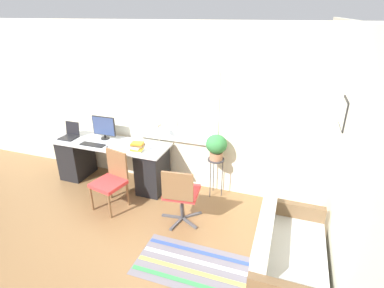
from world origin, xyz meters
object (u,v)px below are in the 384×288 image
(monitor, at_px, (104,127))
(potted_plant, at_px, (216,146))
(mouse, at_px, (107,146))
(desk_lamp, at_px, (159,130))
(couch_loveseat, at_px, (285,260))
(plant_stand, at_px, (216,163))
(keyboard, at_px, (93,145))
(book_stack, at_px, (137,147))
(laptop, at_px, (70,134))
(desk_chair_wooden, at_px, (111,179))
(office_chair_swivel, at_px, (181,193))

(monitor, height_order, potted_plant, monitor)
(monitor, xyz_separation_m, mouse, (0.24, -0.31, -0.20))
(monitor, distance_m, desk_lamp, 1.05)
(couch_loveseat, distance_m, plant_stand, 1.87)
(monitor, height_order, keyboard, monitor)
(keyboard, height_order, book_stack, book_stack)
(laptop, relative_size, mouse, 4.80)
(keyboard, bearing_deg, desk_lamp, 15.83)
(laptop, bearing_deg, plant_stand, 4.81)
(mouse, height_order, couch_loveseat, mouse)
(mouse, distance_m, couch_loveseat, 3.15)
(monitor, relative_size, potted_plant, 1.06)
(laptop, relative_size, couch_loveseat, 0.20)
(plant_stand, bearing_deg, mouse, -167.83)
(potted_plant, bearing_deg, desk_lamp, -175.44)
(laptop, relative_size, desk_chair_wooden, 0.32)
(book_stack, relative_size, office_chair_swivel, 0.25)
(potted_plant, bearing_deg, laptop, -175.19)
(desk_chair_wooden, relative_size, potted_plant, 2.18)
(desk_chair_wooden, height_order, potted_plant, potted_plant)
(keyboard, relative_size, mouse, 7.33)
(plant_stand, bearing_deg, laptop, -175.19)
(potted_plant, bearing_deg, couch_loveseat, -49.87)
(book_stack, relative_size, desk_chair_wooden, 0.25)
(mouse, height_order, office_chair_swivel, office_chair_swivel)
(book_stack, xyz_separation_m, plant_stand, (1.20, 0.35, -0.27))
(book_stack, bearing_deg, laptop, 174.56)
(potted_plant, bearing_deg, plant_stand, 135.00)
(mouse, height_order, desk_chair_wooden, desk_chair_wooden)
(laptop, distance_m, plant_stand, 2.63)
(book_stack, height_order, desk_chair_wooden, book_stack)
(mouse, bearing_deg, book_stack, 2.42)
(laptop, height_order, monitor, monitor)
(book_stack, relative_size, couch_loveseat, 0.16)
(mouse, bearing_deg, desk_chair_wooden, -53.43)
(mouse, bearing_deg, keyboard, -179.05)
(desk_lamp, bearing_deg, plant_stand, 4.56)
(office_chair_swivel, xyz_separation_m, couch_loveseat, (1.46, -0.55, -0.22))
(mouse, height_order, plant_stand, mouse)
(monitor, distance_m, plant_stand, 2.03)
(monitor, relative_size, office_chair_swivel, 0.48)
(monitor, bearing_deg, office_chair_swivel, -24.65)
(keyboard, distance_m, plant_stand, 2.07)
(keyboard, relative_size, office_chair_swivel, 0.48)
(desk_chair_wooden, bearing_deg, laptop, 165.47)
(mouse, relative_size, potted_plant, 0.14)
(monitor, bearing_deg, desk_chair_wooden, -52.80)
(potted_plant, bearing_deg, desk_chair_wooden, -149.96)
(monitor, height_order, mouse, monitor)
(monitor, xyz_separation_m, book_stack, (0.79, -0.29, -0.13))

